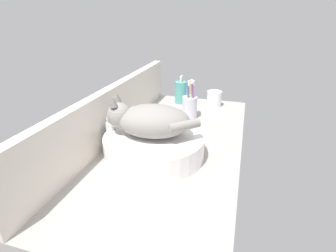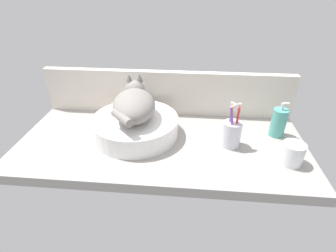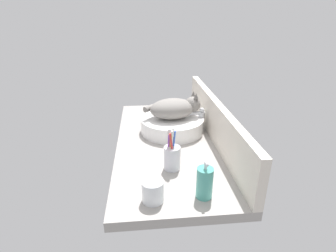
# 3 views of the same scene
# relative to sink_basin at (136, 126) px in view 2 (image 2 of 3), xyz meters

# --- Properties ---
(ground_plane) EXTENTS (1.16, 0.54, 0.04)m
(ground_plane) POSITION_rel_sink_basin_xyz_m (0.11, -0.03, -0.06)
(ground_plane) COLOR #9E9993
(backsplash_panel) EXTENTS (1.16, 0.04, 0.21)m
(backsplash_panel) POSITION_rel_sink_basin_xyz_m (0.11, 0.22, 0.06)
(backsplash_panel) COLOR silver
(backsplash_panel) RESTS_ON ground_plane
(sink_basin) EXTENTS (0.36, 0.36, 0.08)m
(sink_basin) POSITION_rel_sink_basin_xyz_m (0.00, 0.00, 0.00)
(sink_basin) COLOR white
(sink_basin) RESTS_ON ground_plane
(cat) EXTENTS (0.21, 0.32, 0.14)m
(cat) POSITION_rel_sink_basin_xyz_m (-0.00, 0.01, 0.10)
(cat) COLOR gray
(cat) RESTS_ON sink_basin
(faucet) EXTENTS (0.04, 0.12, 0.14)m
(faucet) POSITION_rel_sink_basin_xyz_m (-0.00, 0.16, 0.03)
(faucet) COLOR silver
(faucet) RESTS_ON ground_plane
(soap_dispenser) EXTENTS (0.06, 0.06, 0.15)m
(soap_dispenser) POSITION_rel_sink_basin_xyz_m (0.59, 0.05, 0.02)
(soap_dispenser) COLOR teal
(soap_dispenser) RESTS_ON ground_plane
(toothbrush_cup) EXTENTS (0.07, 0.07, 0.19)m
(toothbrush_cup) POSITION_rel_sink_basin_xyz_m (0.39, -0.04, 0.02)
(toothbrush_cup) COLOR silver
(toothbrush_cup) RESTS_ON ground_plane
(water_glass) EXTENTS (0.08, 0.08, 0.08)m
(water_glass) POSITION_rel_sink_basin_xyz_m (0.59, -0.14, -0.01)
(water_glass) COLOR white
(water_glass) RESTS_ON ground_plane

